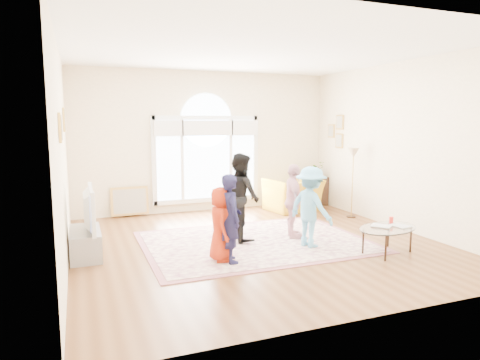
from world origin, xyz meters
name	(u,v)px	position (x,y,z in m)	size (l,w,h in m)	color
ground	(257,243)	(0.00, 0.00, 0.00)	(6.00, 6.00, 0.00)	#573116
room_shell	(209,144)	(0.01, 2.83, 1.57)	(6.00, 6.00, 6.00)	#FCEBC1
area_rug	(255,242)	(0.01, 0.08, 0.01)	(3.60, 2.60, 0.02)	beige
rug_border	(255,242)	(0.01, 0.08, 0.01)	(3.80, 2.80, 0.01)	#96575E
tv_console	(85,243)	(-2.75, 0.30, 0.21)	(0.45, 1.00, 0.42)	gray
television	(84,209)	(-2.74, 0.30, 0.75)	(0.18, 1.15, 0.66)	black
coffee_table	(388,229)	(1.70, -1.24, 0.40)	(1.26, 1.00, 0.54)	silver
armchair	(293,195)	(1.86, 2.20, 0.37)	(1.14, 1.00, 0.74)	gold
side_cabinet	(317,190)	(2.78, 2.68, 0.35)	(0.40, 0.50, 0.70)	black
floor_lamp	(353,159)	(2.72, 1.12, 1.28)	(0.31, 0.31, 1.51)	black
plant_pedestal	(316,191)	(2.70, 2.57, 0.35)	(0.20, 0.20, 0.70)	white
potted_plant	(317,169)	(2.70, 2.57, 0.89)	(0.35, 0.30, 0.39)	#33722D
leaning_picture	(130,217)	(-1.78, 2.90, 0.00)	(0.80, 0.05, 0.62)	tan
child_red	(221,224)	(-0.87, -0.67, 0.57)	(0.54, 0.35, 1.11)	#A8260E
child_navy	(231,218)	(-0.75, -0.78, 0.67)	(0.48, 0.31, 1.30)	#161537
child_black	(241,197)	(-0.18, 0.29, 0.78)	(0.74, 0.57, 1.52)	black
child_pink	(293,201)	(0.73, 0.08, 0.68)	(0.77, 0.32, 1.31)	#E7A6AE
child_blue	(311,207)	(0.74, -0.51, 0.68)	(0.86, 0.49, 1.33)	#62B2DF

